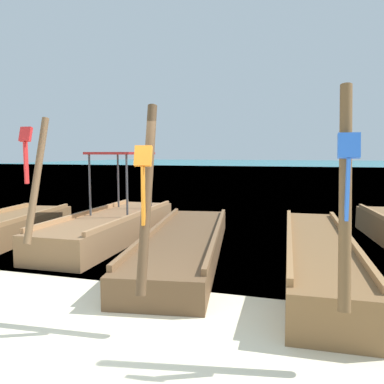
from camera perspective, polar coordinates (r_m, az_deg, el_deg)
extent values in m
plane|color=beige|center=(4.52, -15.52, -22.02)|extent=(120.00, 120.00, 0.00)
plane|color=#147A89|center=(65.46, 14.35, 3.82)|extent=(120.00, 120.00, 0.00)
cube|color=#9F7246|center=(9.45, -24.63, -3.75)|extent=(0.76, 4.59, 0.10)
cube|color=olive|center=(9.43, -12.05, -5.29)|extent=(1.49, 5.10, 0.60)
cube|color=#AF7F52|center=(9.68, -15.54, -2.99)|extent=(0.17, 4.66, 0.10)
cube|color=#AF7F52|center=(9.09, -8.43, -3.40)|extent=(0.17, 4.66, 0.10)
cylinder|color=brown|center=(6.98, -22.42, 1.79)|extent=(0.13, 0.74, 2.15)
cube|color=red|center=(6.80, -23.82, 7.99)|extent=(0.20, 0.13, 0.25)
cube|color=red|center=(6.78, -23.76, 4.06)|extent=(0.03, 0.08, 0.69)
cylinder|color=#4C4C51|center=(9.41, -15.17, 0.99)|extent=(0.05, 0.05, 1.47)
cylinder|color=#4C4C51|center=(8.96, -9.80, 0.87)|extent=(0.05, 0.05, 1.47)
cylinder|color=#4C4C51|center=(10.74, -11.09, 1.66)|extent=(0.05, 0.05, 1.47)
cylinder|color=#4C4C51|center=(10.35, -6.26, 1.58)|extent=(0.05, 0.05, 1.47)
cube|color=#AD2323|center=(9.82, -10.59, 5.77)|extent=(1.21, 1.74, 0.06)
cube|color=brown|center=(7.89, -1.00, -7.83)|extent=(2.27, 6.06, 0.46)
cube|color=brown|center=(7.95, -5.69, -5.67)|extent=(0.90, 5.40, 0.10)
cube|color=brown|center=(7.76, 3.81, -5.94)|extent=(0.90, 5.40, 0.10)
cylinder|color=brown|center=(4.60, -6.83, -0.61)|extent=(0.24, 0.81, 2.27)
cube|color=orange|center=(4.43, -7.39, 5.42)|extent=(0.22, 0.16, 0.25)
cube|color=orange|center=(4.43, -7.38, -0.60)|extent=(0.04, 0.08, 0.69)
cube|color=brown|center=(7.19, 18.43, -8.98)|extent=(1.28, 5.81, 0.59)
cube|color=#996C3F|center=(7.09, 14.47, -6.21)|extent=(0.26, 5.31, 0.10)
cube|color=#996C3F|center=(7.16, 22.53, -6.34)|extent=(0.26, 5.31, 0.10)
cylinder|color=brown|center=(4.02, 22.13, -0.37)|extent=(0.14, 0.60, 2.23)
cube|color=blue|center=(3.89, 22.61, 6.49)|extent=(0.20, 0.12, 0.25)
cube|color=blue|center=(3.89, 22.41, 0.33)|extent=(0.03, 0.08, 0.60)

